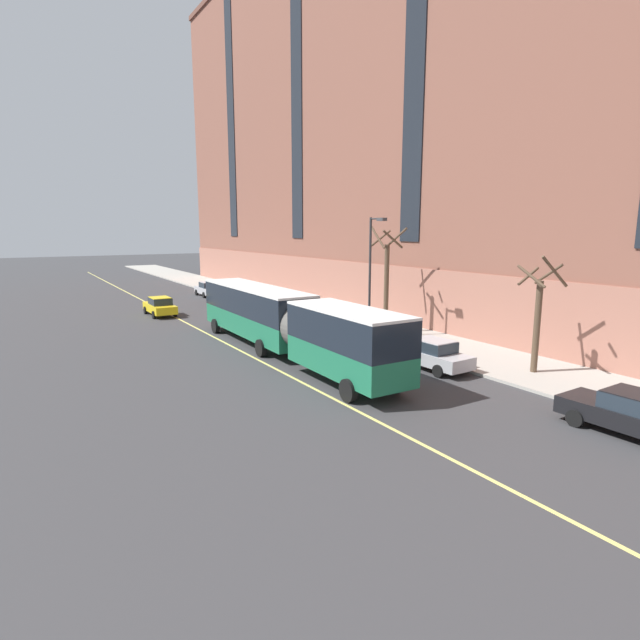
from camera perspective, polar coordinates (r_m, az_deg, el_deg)
ground_plane at (r=24.34m, az=1.58°, el=-6.70°), size 260.00×260.00×0.00m
sidewalk at (r=32.20m, az=12.32°, el=-2.56°), size 5.75×160.00×0.15m
apartment_facade at (r=38.17m, az=27.83°, el=26.34°), size 15.20×110.00×36.76m
city_bus at (r=28.28m, az=-4.14°, el=0.04°), size 3.11×19.96×3.59m
parked_car_black_0 at (r=20.81m, az=32.04°, el=-9.04°), size 2.11×4.60×1.56m
parked_car_white_1 at (r=41.36m, az=-5.66°, el=1.45°), size 1.97×4.44×1.56m
parked_car_silver_2 at (r=26.47m, az=12.49°, el=-3.78°), size 2.01×4.70×1.56m
parked_car_champagne_3 at (r=33.31m, az=1.58°, el=-0.65°), size 1.95×4.66×1.56m
parked_car_silver_4 at (r=55.28m, az=-12.69°, el=3.48°), size 1.98×4.28×1.56m
parked_car_red_6 at (r=49.33m, az=-10.39°, el=2.77°), size 2.06×4.53×1.56m
taxi_cab at (r=43.86m, az=-17.83°, el=1.51°), size 1.94×4.54×1.56m
street_tree_mid_block at (r=26.48m, az=23.65°, el=0.58°), size 1.77×1.79×5.81m
street_tree_far_uptown at (r=34.21m, az=7.59°, el=4.78°), size 2.02×1.97×7.24m
street_lamp at (r=32.28m, az=5.97°, el=6.17°), size 0.36×1.48×7.73m
fire_hydrant at (r=35.29m, az=2.60°, el=-0.52°), size 0.42×0.24×0.72m
lane_centerline at (r=26.05m, az=-5.09°, el=-5.58°), size 0.16×140.00×0.01m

